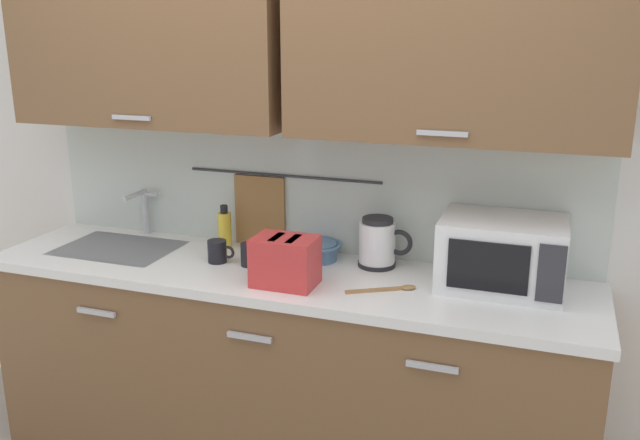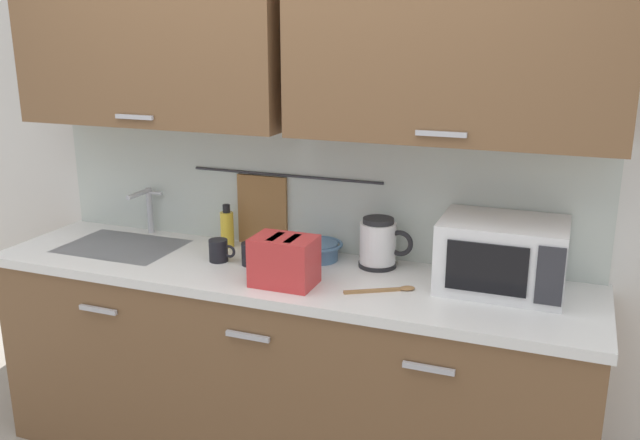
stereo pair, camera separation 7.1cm
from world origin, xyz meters
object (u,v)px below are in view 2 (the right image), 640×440
(mug_near_sink, at_px, (219,250))
(mixing_bowl, at_px, (318,250))
(electric_kettle, at_px, (379,243))
(wooden_spoon, at_px, (388,290))
(toaster, at_px, (284,261))
(microwave, at_px, (502,255))
(mug_by_kettle, at_px, (252,254))
(dish_soap_bottle, at_px, (227,228))

(mug_near_sink, bearing_deg, mixing_bowl, 23.78)
(electric_kettle, bearing_deg, wooden_spoon, -65.67)
(electric_kettle, distance_m, toaster, 0.43)
(mug_near_sink, bearing_deg, microwave, 5.34)
(electric_kettle, xyz_separation_m, mug_by_kettle, (-0.50, -0.17, -0.05))
(wooden_spoon, bearing_deg, electric_kettle, 114.33)
(dish_soap_bottle, xyz_separation_m, mug_near_sink, (0.06, -0.19, -0.04))
(microwave, bearing_deg, mug_near_sink, -174.66)
(mixing_bowl, bearing_deg, dish_soap_bottle, 177.29)
(microwave, xyz_separation_m, mixing_bowl, (-0.77, 0.06, -0.09))
(mug_by_kettle, xyz_separation_m, wooden_spoon, (0.61, -0.08, -0.04))
(microwave, distance_m, wooden_spoon, 0.45)
(mug_by_kettle, relative_size, wooden_spoon, 0.48)
(mug_near_sink, height_order, mug_by_kettle, same)
(mixing_bowl, relative_size, toaster, 0.84)
(dish_soap_bottle, distance_m, mug_by_kettle, 0.28)
(mug_near_sink, distance_m, wooden_spoon, 0.77)
(mug_by_kettle, height_order, wooden_spoon, mug_by_kettle)
(toaster, distance_m, wooden_spoon, 0.41)
(mixing_bowl, height_order, toaster, toaster)
(microwave, height_order, electric_kettle, microwave)
(microwave, relative_size, electric_kettle, 2.03)
(dish_soap_bottle, relative_size, mug_by_kettle, 1.63)
(microwave, height_order, mug_by_kettle, microwave)
(wooden_spoon, bearing_deg, mug_near_sink, 174.80)
(microwave, relative_size, mug_by_kettle, 3.83)
(microwave, bearing_deg, mixing_bowl, 175.39)
(toaster, bearing_deg, mug_near_sink, 158.47)
(mug_near_sink, distance_m, mug_by_kettle, 0.15)
(mixing_bowl, bearing_deg, mug_near_sink, -156.22)
(microwave, height_order, wooden_spoon, microwave)
(microwave, distance_m, mug_by_kettle, 1.01)
(mug_near_sink, relative_size, mug_by_kettle, 1.00)
(mug_near_sink, distance_m, toaster, 0.40)
(toaster, bearing_deg, microwave, 17.87)
(dish_soap_bottle, distance_m, mug_near_sink, 0.20)
(toaster, relative_size, mug_by_kettle, 2.13)
(electric_kettle, bearing_deg, mug_near_sink, -164.55)
(mug_near_sink, bearing_deg, mug_by_kettle, 3.43)
(toaster, bearing_deg, wooden_spoon, 10.86)
(electric_kettle, bearing_deg, microwave, -8.17)
(mug_near_sink, bearing_deg, dish_soap_bottle, 108.57)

